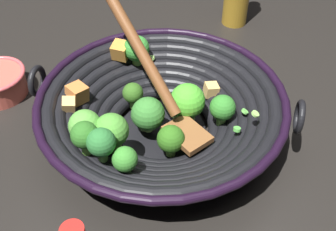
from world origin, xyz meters
name	(u,v)px	position (x,y,z in m)	size (l,w,h in m)	color
ground_plane	(162,133)	(0.00, 0.00, 0.00)	(4.00, 4.00, 0.00)	black
wok	(161,109)	(0.00, 0.00, 0.06)	(0.41, 0.41, 0.24)	black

